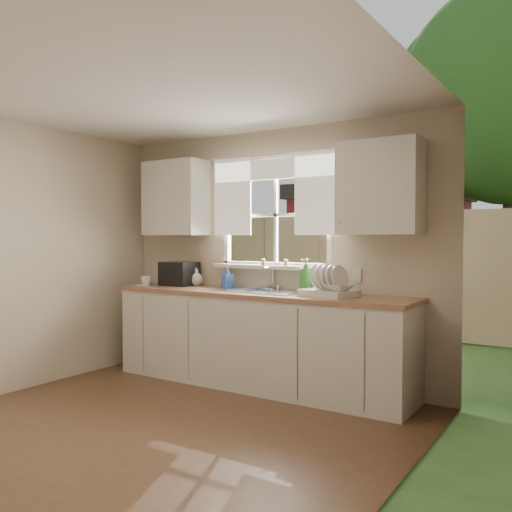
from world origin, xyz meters
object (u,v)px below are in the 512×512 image
Objects in this scene: dish_rack at (329,288)px; cup at (147,280)px; soap_bottle_a at (306,276)px; black_appliance at (179,274)px.

cup is at bearing -179.16° from dish_rack.
black_appliance is at bearing -166.72° from soap_bottle_a.
dish_rack is at bearing -4.25° from black_appliance.
cup is at bearing -156.32° from black_appliance.
dish_rack is 0.33m from soap_bottle_a.
dish_rack is 1.59× the size of soap_bottle_a.
soap_bottle_a is at bearing 17.92° from cup.
black_appliance reaches higher than cup.
cup is 0.35× the size of black_appliance.
soap_bottle_a is 2.64× the size of cup.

